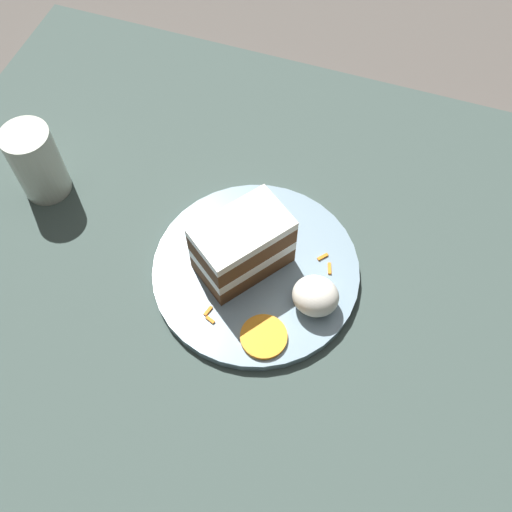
# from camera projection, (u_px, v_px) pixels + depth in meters

# --- Properties ---
(ground_plane) EXTENTS (6.00, 6.00, 0.00)m
(ground_plane) POSITION_uv_depth(u_px,v_px,m) (272.00, 295.00, 0.80)
(ground_plane) COLOR #4C4742
(ground_plane) RESTS_ON ground
(dining_table) EXTENTS (1.08, 0.82, 0.02)m
(dining_table) POSITION_uv_depth(u_px,v_px,m) (272.00, 292.00, 0.79)
(dining_table) COLOR #384742
(dining_table) RESTS_ON ground
(plate) EXTENTS (0.27, 0.27, 0.01)m
(plate) POSITION_uv_depth(u_px,v_px,m) (256.00, 271.00, 0.78)
(plate) COLOR gray
(plate) RESTS_ON dining_table
(cake_slice) EXTENTS (0.12, 0.13, 0.09)m
(cake_slice) POSITION_uv_depth(u_px,v_px,m) (242.00, 246.00, 0.74)
(cake_slice) COLOR brown
(cake_slice) RESTS_ON plate
(cream_dollop) EXTENTS (0.06, 0.05, 0.05)m
(cream_dollop) POSITION_uv_depth(u_px,v_px,m) (316.00, 296.00, 0.73)
(cream_dollop) COLOR white
(cream_dollop) RESTS_ON plate
(orange_garnish) EXTENTS (0.06, 0.06, 0.01)m
(orange_garnish) POSITION_uv_depth(u_px,v_px,m) (264.00, 337.00, 0.72)
(orange_garnish) COLOR orange
(orange_garnish) RESTS_ON plate
(carrot_shreds_scatter) EXTENTS (0.16, 0.18, 0.00)m
(carrot_shreds_scatter) POSITION_uv_depth(u_px,v_px,m) (269.00, 248.00, 0.79)
(carrot_shreds_scatter) COLOR orange
(carrot_shreds_scatter) RESTS_ON plate
(drinking_glass) EXTENTS (0.07, 0.07, 0.11)m
(drinking_glass) POSITION_uv_depth(u_px,v_px,m) (38.00, 166.00, 0.82)
(drinking_glass) COLOR beige
(drinking_glass) RESTS_ON dining_table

